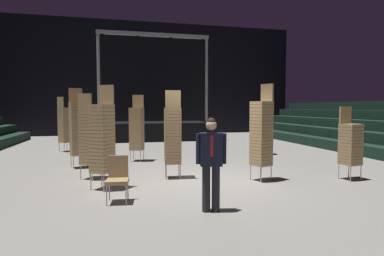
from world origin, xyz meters
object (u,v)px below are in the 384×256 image
chair_stack_mid_centre (261,133)px  loose_chair_near_man (118,176)px  stage_riser (153,129)px  chair_stack_mid_right (137,128)px  chair_stack_rear_left (102,137)px  chair_stack_front_right (90,137)px  chair_stack_aisle_left (173,135)px  man_with_tie (211,159)px  chair_stack_rear_centre (78,128)px  chair_stack_front_left (264,133)px  chair_stack_mid_left (350,143)px  chair_stack_rear_right (65,124)px  equipment_road_case (210,144)px

chair_stack_mid_centre → loose_chair_near_man: chair_stack_mid_centre is taller
stage_riser → chair_stack_mid_centre: 11.50m
chair_stack_mid_right → chair_stack_rear_left: 3.94m
stage_riser → chair_stack_front_right: bearing=-105.4°
chair_stack_aisle_left → man_with_tie: bearing=-80.7°
chair_stack_mid_centre → chair_stack_rear_centre: same height
man_with_tie → chair_stack_front_right: (-2.40, 3.37, 0.16)m
chair_stack_mid_right → loose_chair_near_man: (-0.69, -4.93, -0.66)m
chair_stack_front_left → chair_stack_aisle_left: chair_stack_aisle_left is taller
chair_stack_front_right → stage_riser: bearing=108.0°
chair_stack_mid_centre → loose_chair_near_man: 3.93m
stage_riser → chair_stack_mid_left: (4.01, -11.80, 0.36)m
man_with_tie → loose_chair_near_man: man_with_tie is taller
chair_stack_front_left → chair_stack_mid_left: (0.22, -4.70, 0.08)m
man_with_tie → chair_stack_aisle_left: chair_stack_aisle_left is taller
stage_riser → chair_stack_rear_right: stage_riser is taller
stage_riser → equipment_road_case: 5.64m
chair_stack_mid_right → chair_stack_mid_centre: 4.90m
chair_stack_mid_left → chair_stack_rear_right: (-8.31, 7.50, 0.21)m
chair_stack_rear_left → equipment_road_case: size_ratio=2.75×
man_with_tie → chair_stack_rear_left: 2.98m
chair_stack_rear_right → man_with_tie: bearing=-19.0°
equipment_road_case → man_with_tie: bearing=-106.3°
man_with_tie → equipment_road_case: size_ratio=1.95×
chair_stack_front_left → chair_stack_rear_right: bearing=82.8°
man_with_tie → chair_stack_mid_centre: chair_stack_mid_centre is taller
chair_stack_front_left → chair_stack_mid_centre: bearing=165.1°
chair_stack_mid_right → chair_stack_aisle_left: 3.13m
chair_stack_front_left → chair_stack_front_right: chair_stack_front_right is taller
man_with_tie → equipment_road_case: (2.41, 8.23, -0.71)m
equipment_road_case → loose_chair_near_man: 8.28m
man_with_tie → chair_stack_rear_centre: chair_stack_rear_centre is taller
chair_stack_mid_centre → chair_stack_rear_centre: (-4.94, 3.01, 0.00)m
chair_stack_mid_left → stage_riser: bearing=-81.0°
man_with_tie → chair_stack_front_left: 7.62m
stage_riser → chair_stack_mid_centre: stage_riser is taller
chair_stack_mid_left → chair_stack_mid_centre: (-2.37, 0.44, 0.29)m
chair_stack_mid_centre → chair_stack_rear_right: size_ratio=1.07×
chair_stack_rear_centre → equipment_road_case: 6.25m
stage_riser → loose_chair_near_man: (-2.07, -12.44, -0.09)m
chair_stack_rear_left → equipment_road_case: (4.44, 6.06, -0.95)m
stage_riser → chair_stack_mid_centre: size_ratio=2.54×
chair_stack_front_right → equipment_road_case: chair_stack_front_right is taller
chair_stack_mid_centre → chair_stack_mid_left: bearing=-121.5°
chair_stack_front_right → chair_stack_mid_centre: bearing=17.6°
chair_stack_mid_left → chair_stack_mid_right: size_ratio=0.82×
chair_stack_rear_right → loose_chair_near_man: bearing=-26.8°
man_with_tie → chair_stack_mid_centre: (2.02, 2.11, 0.28)m
chair_stack_front_left → chair_stack_rear_centre: (-7.09, -1.24, 0.38)m
stage_riser → chair_stack_rear_centre: bearing=-111.6°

